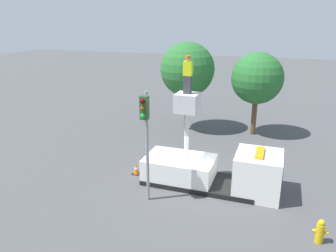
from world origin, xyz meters
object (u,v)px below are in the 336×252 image
object	(u,v)px
tree_right_bg	(257,78)
bucket_truck	(213,170)
fire_hydrant	(320,231)
tree_left_bg	(187,70)
traffic_cone_rear	(136,169)
traffic_light_pole	(145,126)
worker	(188,75)

from	to	relation	value
tree_right_bg	bucket_truck	bearing A→B (deg)	-97.53
fire_hydrant	tree_left_bg	xyz separation A→B (m)	(-8.37, 11.06, 4.01)
traffic_cone_rear	tree_right_bg	xyz separation A→B (m)	(5.28, 8.67, 3.77)
traffic_light_pole	tree_left_bg	distance (m)	10.58
worker	traffic_light_pole	bearing A→B (deg)	-115.54
fire_hydrant	traffic_cone_rear	world-z (taller)	fire_hydrant
traffic_cone_rear	tree_left_bg	world-z (taller)	tree_left_bg
bucket_truck	tree_left_bg	xyz separation A→B (m)	(-3.70, 8.09, 3.60)
fire_hydrant	traffic_cone_rear	bearing A→B (deg)	161.56
bucket_truck	fire_hydrant	xyz separation A→B (m)	(4.66, -2.97, -0.42)
bucket_truck	worker	size ratio (longest dim) A/B	3.81
tree_left_bg	tree_right_bg	xyz separation A→B (m)	(4.84, 0.54, -0.44)
bucket_truck	traffic_light_pole	distance (m)	4.41
bucket_truck	worker	xyz separation A→B (m)	(-1.37, 0.00, 4.60)
tree_right_bg	worker	bearing A→B (deg)	-106.23
tree_right_bg	fire_hydrant	bearing A→B (deg)	-73.12
worker	traffic_light_pole	world-z (taller)	worker
fire_hydrant	tree_left_bg	size ratio (longest dim) A/B	0.15
worker	tree_left_bg	xyz separation A→B (m)	(-2.33, 8.09, -1.00)
bucket_truck	fire_hydrant	world-z (taller)	bucket_truck
worker	fire_hydrant	xyz separation A→B (m)	(6.03, -2.97, -5.02)
worker	tree_left_bg	distance (m)	8.48
tree_left_bg	tree_right_bg	size ratio (longest dim) A/B	1.10
traffic_cone_rear	tree_left_bg	distance (m)	9.16
bucket_truck	tree_right_bg	size ratio (longest dim) A/B	1.14
traffic_cone_rear	tree_left_bg	bearing A→B (deg)	86.94
traffic_cone_rear	tree_right_bg	size ratio (longest dim) A/B	0.10
bucket_truck	traffic_light_pole	size ratio (longest dim) A/B	1.31
traffic_cone_rear	tree_right_bg	world-z (taller)	tree_right_bg
traffic_cone_rear	bucket_truck	bearing A→B (deg)	0.50
fire_hydrant	traffic_cone_rear	distance (m)	9.28
worker	fire_hydrant	world-z (taller)	worker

